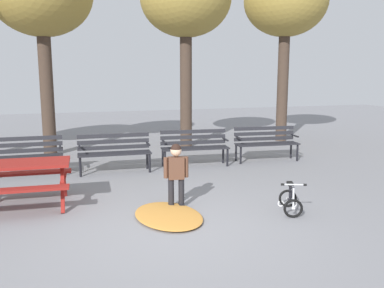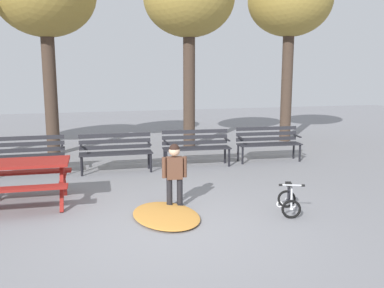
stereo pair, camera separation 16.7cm
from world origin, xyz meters
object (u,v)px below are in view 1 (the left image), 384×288
park_bench_right (194,145)px  child_standing (176,170)px  park_bench_far_right (266,141)px  kids_bicycle (290,200)px  park_bench_far_left (24,153)px  park_bench_left (114,150)px  picnic_table (13,173)px

park_bench_right → child_standing: bearing=-112.5°
park_bench_far_right → kids_bicycle: bearing=-110.8°
child_standing → park_bench_far_left: bearing=131.5°
park_bench_left → park_bench_far_right: 3.81m
park_bench_far_left → park_bench_right: 3.81m
park_bench_right → kids_bicycle: bearing=-82.2°
park_bench_far_left → kids_bicycle: park_bench_far_left is taller
park_bench_left → park_bench_far_right: (3.80, 0.14, 0.00)m
park_bench_left → park_bench_far_right: bearing=2.1°
park_bench_left → child_standing: size_ratio=1.49×
park_bench_far_right → park_bench_left: bearing=-177.9°
park_bench_left → child_standing: child_standing is taller
park_bench_far_left → kids_bicycle: bearing=-40.6°
picnic_table → park_bench_left: size_ratio=1.15×
picnic_table → park_bench_right: (3.77, 2.14, -0.08)m
picnic_table → park_bench_far_left: 2.18m
picnic_table → park_bench_right: park_bench_right is taller
picnic_table → park_bench_far_right: size_ratio=1.14×
park_bench_far_left → park_bench_right: bearing=-0.6°
park_bench_far_left → kids_bicycle: 5.67m
park_bench_left → park_bench_right: size_ratio=0.99×
picnic_table → kids_bicycle: picnic_table is taller
park_bench_far_right → child_standing: bearing=-136.6°
picnic_table → park_bench_far_left: bearing=90.9°
park_bench_left → kids_bicycle: bearing=-55.9°
park_bench_right → picnic_table: bearing=-150.5°
child_standing → kids_bicycle: (1.70, -0.74, -0.44)m
picnic_table → kids_bicycle: bearing=-19.4°
park_bench_left → park_bench_right: 1.91m
park_bench_right → child_standing: child_standing is taller
park_bench_far_right → picnic_table: bearing=-159.0°
park_bench_far_left → park_bench_far_right: same height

